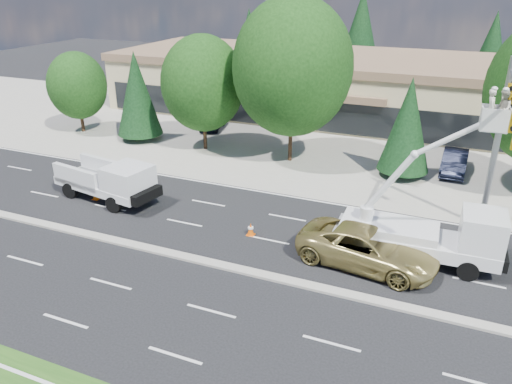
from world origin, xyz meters
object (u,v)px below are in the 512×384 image
at_px(utility_pickup, 111,185).
at_px(minivan, 367,248).
at_px(signal_mast, 504,128).
at_px(bucket_truck, 433,228).

bearing_deg(utility_pickup, minivan, 4.84).
bearing_deg(minivan, signal_mast, -42.39).
xyz_separation_m(bucket_truck, minivan, (-2.68, -1.43, -0.90)).
distance_m(signal_mast, bucket_truck, 5.60).
height_order(signal_mast, minivan, signal_mast).
bearing_deg(minivan, utility_pickup, 92.27).
bearing_deg(minivan, bucket_truck, -54.87).
bearing_deg(bucket_truck, utility_pickup, 178.33).
bearing_deg(signal_mast, bucket_truck, -129.10).
height_order(signal_mast, utility_pickup, signal_mast).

